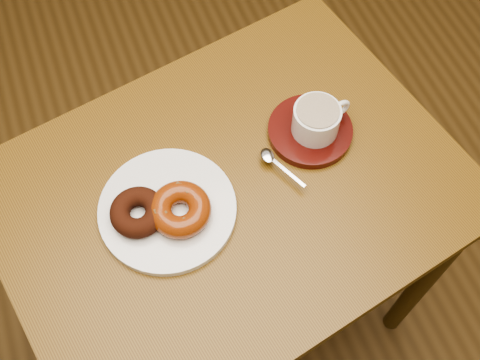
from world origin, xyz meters
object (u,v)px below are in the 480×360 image
object	(u,v)px
cafe_table	(231,218)
saucer	(310,131)
coffee_cup	(317,119)
donut_plate	(168,210)

from	to	relation	value
cafe_table	saucer	distance (m)	0.24
coffee_cup	cafe_table	bearing A→B (deg)	-171.52
cafe_table	coffee_cup	world-z (taller)	coffee_cup
cafe_table	saucer	xyz separation A→B (m)	(0.19, 0.06, 0.13)
donut_plate	saucer	xyz separation A→B (m)	(0.31, 0.06, 0.00)
cafe_table	donut_plate	size ratio (longest dim) A/B	3.85
donut_plate	saucer	world-z (taller)	saucer
saucer	cafe_table	bearing A→B (deg)	-162.57
saucer	coffee_cup	world-z (taller)	coffee_cup
coffee_cup	donut_plate	bearing A→B (deg)	-176.69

